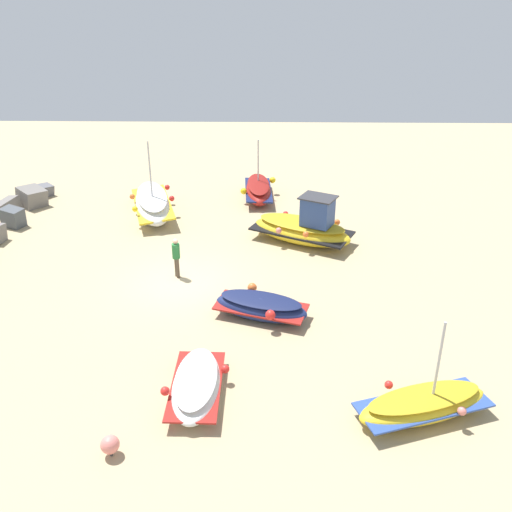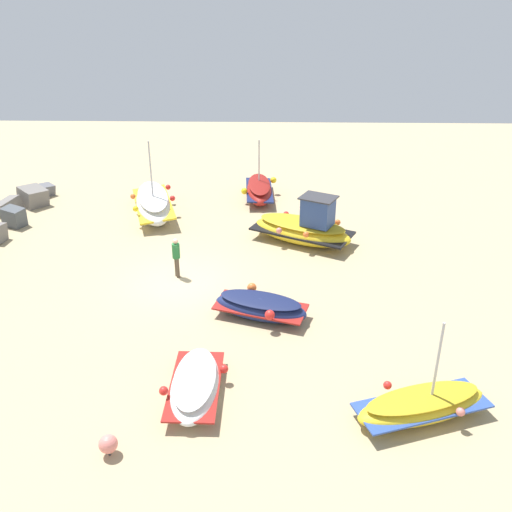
{
  "view_description": "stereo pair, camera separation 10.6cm",
  "coord_description": "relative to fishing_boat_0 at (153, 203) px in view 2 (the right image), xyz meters",
  "views": [
    {
      "loc": [
        -20.49,
        -3.56,
        11.28
      ],
      "look_at": [
        0.61,
        -3.14,
        0.9
      ],
      "focal_mm": 40.03,
      "sensor_mm": 36.0,
      "label": 1
    },
    {
      "loc": [
        -20.49,
        -3.66,
        11.28
      ],
      "look_at": [
        0.61,
        -3.14,
        0.9
      ],
      "focal_mm": 40.03,
      "sensor_mm": 36.0,
      "label": 2
    }
  ],
  "objects": [
    {
      "name": "fishing_boat_3",
      "position": [
        -14.32,
        -3.92,
        -0.24
      ],
      "size": [
        3.4,
        1.91,
        0.76
      ],
      "rotation": [
        0.0,
        0.0,
        3.14
      ],
      "color": "white",
      "rests_on": "ground_plane"
    },
    {
      "name": "mooring_buoy_0",
      "position": [
        -16.75,
        -1.95,
        -0.25
      ],
      "size": [
        0.5,
        0.5,
        0.62
      ],
      "color": "#3F3F42",
      "rests_on": "ground_plane"
    },
    {
      "name": "fishing_boat_1",
      "position": [
        -3.26,
        -7.71,
        0.1
      ],
      "size": [
        3.93,
        5.17,
        2.39
      ],
      "rotation": [
        0.0,
        0.0,
        4.24
      ],
      "color": "gold",
      "rests_on": "ground_plane"
    },
    {
      "name": "person_walking",
      "position": [
        -6.86,
        -2.27,
        0.38
      ],
      "size": [
        0.32,
        0.32,
        1.73
      ],
      "rotation": [
        0.0,
        0.0,
        5.24
      ],
      "color": "brown",
      "rests_on": "ground_plane"
    },
    {
      "name": "ground_plane",
      "position": [
        -7.28,
        -2.4,
        -0.62
      ],
      "size": [
        57.12,
        57.12,
        0.0
      ],
      "primitive_type": "plane",
      "color": "tan"
    },
    {
      "name": "fishing_boat_5",
      "position": [
        -9.92,
        -5.78,
        -0.18
      ],
      "size": [
        2.32,
        3.72,
        0.94
      ],
      "rotation": [
        0.0,
        0.0,
        1.26
      ],
      "color": "navy",
      "rests_on": "ground_plane"
    },
    {
      "name": "fishing_boat_4",
      "position": [
        2.53,
        -5.49,
        -0.11
      ],
      "size": [
        4.26,
        1.94,
        3.27
      ],
      "rotation": [
        0.0,
        0.0,
        3.19
      ],
      "color": "maroon",
      "rests_on": "ground_plane"
    },
    {
      "name": "fishing_boat_2",
      "position": [
        -15.07,
        -10.44,
        -0.22
      ],
      "size": [
        2.57,
        4.2,
        3.12
      ],
      "rotation": [
        0.0,
        0.0,
        1.9
      ],
      "color": "gold",
      "rests_on": "ground_plane"
    },
    {
      "name": "fishing_boat_0",
      "position": [
        0.0,
        0.0,
        0.0
      ],
      "size": [
        5.65,
        3.23,
        4.06
      ],
      "rotation": [
        0.0,
        0.0,
        0.28
      ],
      "color": "white",
      "rests_on": "ground_plane"
    }
  ]
}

